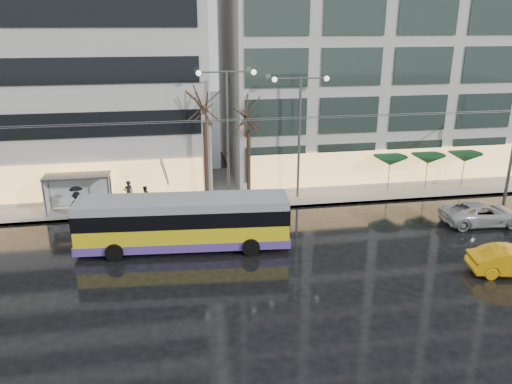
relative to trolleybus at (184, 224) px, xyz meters
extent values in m
plane|color=black|center=(1.36, -3.80, -1.46)|extent=(140.00, 140.00, 0.00)
cube|color=gray|center=(3.36, 10.20, -1.39)|extent=(80.00, 10.00, 0.15)
cube|color=slate|center=(3.36, 5.25, -1.39)|extent=(80.00, 0.10, 0.15)
cube|color=beige|center=(20.36, 15.20, 11.19)|extent=(32.00, 14.00, 25.00)
cube|color=yellow|center=(0.00, 0.00, -0.45)|extent=(11.71, 3.34, 1.44)
cube|color=#523A91|center=(0.00, 0.00, -0.93)|extent=(11.76, 3.39, 0.48)
cube|color=black|center=(0.00, 0.00, 0.61)|extent=(11.74, 3.36, 0.87)
cube|color=gray|center=(0.00, 0.00, 1.28)|extent=(11.71, 3.34, 0.48)
cube|color=black|center=(5.79, -0.47, 0.46)|extent=(0.24, 2.21, 1.25)
cube|color=black|center=(-5.79, 0.47, 0.46)|extent=(0.24, 2.21, 1.25)
cylinder|color=black|center=(3.75, 0.90, -0.98)|extent=(0.99, 0.41, 0.96)
cylinder|color=black|center=(3.55, -1.50, -0.98)|extent=(0.99, 0.41, 0.96)
cylinder|color=black|center=(-3.55, 1.50, -0.98)|extent=(0.99, 0.41, 0.96)
cylinder|color=black|center=(-3.75, -0.90, -0.98)|extent=(0.99, 0.41, 0.96)
cylinder|color=#595B60|center=(-0.88, 0.99, 2.68)|extent=(0.35, 3.58, 2.53)
cylinder|color=#595B60|center=(-0.85, 1.47, 2.68)|extent=(0.35, 3.58, 2.53)
cylinder|color=#595B60|center=(2.36, 1.95, 5.34)|extent=(42.00, 0.04, 0.04)
cylinder|color=#595B60|center=(2.36, 2.45, 5.34)|extent=(42.00, 0.04, 0.04)
cube|color=#595B60|center=(-6.64, 6.70, 1.14)|extent=(4.20, 1.60, 0.12)
cube|color=silver|center=(-6.64, 7.40, -0.11)|extent=(4.00, 0.05, 2.20)
cube|color=white|center=(-8.69, 6.70, -0.11)|extent=(0.10, 1.40, 2.20)
cylinder|color=#595B60|center=(-8.64, 6.00, -0.11)|extent=(0.10, 0.10, 2.40)
cylinder|color=#595B60|center=(-8.64, 7.40, -0.11)|extent=(0.10, 0.10, 2.40)
cylinder|color=#595B60|center=(-4.64, 6.00, -0.11)|extent=(0.10, 0.10, 2.40)
cylinder|color=#595B60|center=(-4.64, 7.40, -0.11)|extent=(0.10, 0.10, 2.40)
cylinder|color=#595B60|center=(3.36, 7.00, 3.19)|extent=(0.18, 0.18, 9.00)
cylinder|color=#595B60|center=(2.46, 7.00, 7.59)|extent=(1.80, 0.10, 0.10)
cylinder|color=#595B60|center=(4.26, 7.00, 7.59)|extent=(1.80, 0.10, 0.10)
sphere|color=#FFF2CC|center=(1.56, 7.00, 7.54)|extent=(0.36, 0.36, 0.36)
sphere|color=#FFF2CC|center=(5.16, 7.00, 7.54)|extent=(0.36, 0.36, 0.36)
cylinder|color=#595B60|center=(8.36, 7.00, 2.94)|extent=(0.18, 0.18, 8.50)
cylinder|color=#595B60|center=(7.46, 7.00, 7.09)|extent=(1.80, 0.10, 0.10)
cylinder|color=#595B60|center=(9.26, 7.00, 7.09)|extent=(1.80, 0.10, 0.10)
sphere|color=#FFF2CC|center=(6.56, 7.00, 7.04)|extent=(0.36, 0.36, 0.36)
sphere|color=#FFF2CC|center=(10.16, 7.00, 7.04)|extent=(0.36, 0.36, 0.36)
cylinder|color=black|center=(1.86, 7.20, 1.49)|extent=(0.28, 0.28, 5.60)
cylinder|color=black|center=(4.86, 7.40, 1.14)|extent=(0.28, 0.28, 4.90)
cylinder|color=#595B60|center=(15.36, 7.20, -0.21)|extent=(0.06, 0.06, 2.20)
cone|color=#113E1F|center=(15.36, 7.20, 0.99)|extent=(2.50, 2.50, 0.70)
cylinder|color=#595B60|center=(18.36, 7.20, -0.21)|extent=(0.06, 0.06, 2.20)
cone|color=#113E1F|center=(18.36, 7.20, 0.99)|extent=(2.50, 2.50, 0.70)
cylinder|color=#595B60|center=(21.36, 7.20, -0.21)|extent=(0.06, 0.06, 2.20)
cone|color=#113E1F|center=(21.36, 7.20, 0.99)|extent=(2.50, 2.50, 0.70)
imported|color=#B5B5BA|center=(18.62, 0.39, -0.76)|extent=(5.22, 2.66, 1.41)
imported|color=black|center=(-3.49, 7.31, -0.44)|extent=(0.76, 0.65, 1.76)
imported|color=#F55194|center=(-3.49, 7.31, 0.44)|extent=(1.28, 1.29, 0.88)
imported|color=black|center=(-2.38, 6.72, -0.56)|extent=(0.92, 0.91, 1.50)
imported|color=black|center=(-6.58, 5.60, -0.46)|extent=(1.15, 0.72, 1.70)
imported|color=black|center=(-6.58, 5.60, 0.44)|extent=(0.88, 0.88, 0.72)
camera|label=1|loc=(-0.42, -25.96, 10.71)|focal=35.00mm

